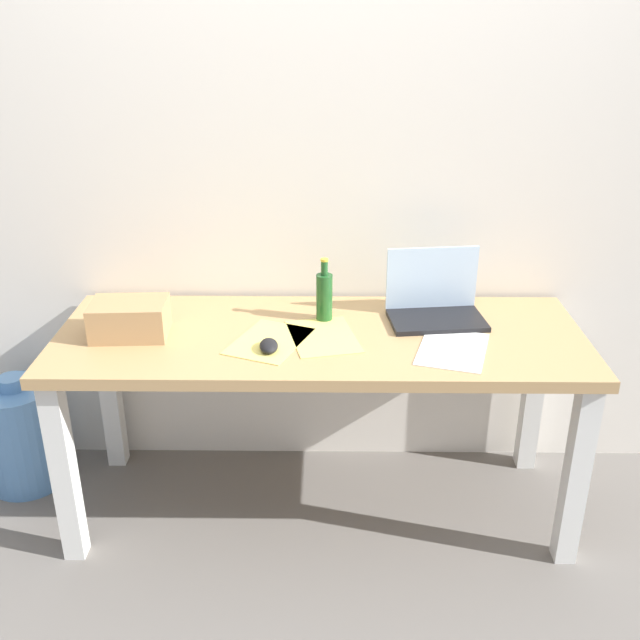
{
  "coord_description": "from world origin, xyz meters",
  "views": [
    {
      "loc": [
        0.03,
        -2.25,
        1.78
      ],
      "look_at": [
        0.0,
        0.0,
        0.77
      ],
      "focal_mm": 40.93,
      "sensor_mm": 36.0,
      "label": 1
    }
  ],
  "objects_px": {
    "beer_bottle": "(324,296)",
    "computer_mouse": "(269,346)",
    "cardboard_box": "(130,319)",
    "water_cooler_jug": "(22,435)",
    "desk": "(320,359)",
    "laptop_right": "(435,304)"
  },
  "relations": [
    {
      "from": "beer_bottle",
      "to": "computer_mouse",
      "type": "bearing_deg",
      "value": -125.38
    },
    {
      "from": "cardboard_box",
      "to": "water_cooler_jug",
      "type": "distance_m",
      "value": 0.79
    },
    {
      "from": "computer_mouse",
      "to": "cardboard_box",
      "type": "distance_m",
      "value": 0.49
    },
    {
      "from": "desk",
      "to": "computer_mouse",
      "type": "bearing_deg",
      "value": -140.97
    },
    {
      "from": "beer_bottle",
      "to": "water_cooler_jug",
      "type": "distance_m",
      "value": 1.32
    },
    {
      "from": "computer_mouse",
      "to": "desk",
      "type": "bearing_deg",
      "value": 33.11
    },
    {
      "from": "desk",
      "to": "laptop_right",
      "type": "distance_m",
      "value": 0.45
    },
    {
      "from": "desk",
      "to": "water_cooler_jug",
      "type": "bearing_deg",
      "value": 172.95
    },
    {
      "from": "beer_bottle",
      "to": "cardboard_box",
      "type": "xyz_separation_m",
      "value": [
        -0.66,
        -0.14,
        -0.03
      ]
    },
    {
      "from": "water_cooler_jug",
      "to": "cardboard_box",
      "type": "bearing_deg",
      "value": -17.18
    },
    {
      "from": "desk",
      "to": "cardboard_box",
      "type": "xyz_separation_m",
      "value": [
        -0.64,
        -0.02,
        0.16
      ]
    },
    {
      "from": "cardboard_box",
      "to": "water_cooler_jug",
      "type": "xyz_separation_m",
      "value": [
        -0.52,
        0.16,
        -0.57
      ]
    },
    {
      "from": "laptop_right",
      "to": "beer_bottle",
      "type": "bearing_deg",
      "value": -177.9
    },
    {
      "from": "desk",
      "to": "computer_mouse",
      "type": "height_order",
      "value": "computer_mouse"
    },
    {
      "from": "desk",
      "to": "computer_mouse",
      "type": "xyz_separation_m",
      "value": [
        -0.16,
        -0.13,
        0.12
      ]
    },
    {
      "from": "desk",
      "to": "beer_bottle",
      "type": "relative_size",
      "value": 7.9
    },
    {
      "from": "beer_bottle",
      "to": "cardboard_box",
      "type": "height_order",
      "value": "beer_bottle"
    },
    {
      "from": "desk",
      "to": "water_cooler_jug",
      "type": "distance_m",
      "value": 1.24
    },
    {
      "from": "laptop_right",
      "to": "water_cooler_jug",
      "type": "height_order",
      "value": "laptop_right"
    },
    {
      "from": "desk",
      "to": "laptop_right",
      "type": "height_order",
      "value": "laptop_right"
    },
    {
      "from": "laptop_right",
      "to": "beer_bottle",
      "type": "xyz_separation_m",
      "value": [
        -0.39,
        -0.01,
        0.03
      ]
    },
    {
      "from": "desk",
      "to": "water_cooler_jug",
      "type": "xyz_separation_m",
      "value": [
        -1.17,
        0.14,
        -0.41
      ]
    }
  ]
}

